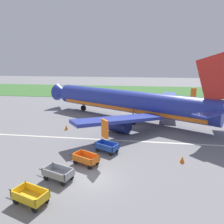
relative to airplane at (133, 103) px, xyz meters
name	(u,v)px	position (x,y,z in m)	size (l,w,h in m)	color
ground_plane	(93,178)	(-2.46, -19.34, -3.05)	(220.00, 220.00, 0.00)	slate
grass_strip	(130,91)	(-2.46, 34.21, -3.02)	(220.00, 28.00, 0.06)	#3D7033
apron_stripe	(109,140)	(-2.46, -9.95, -3.05)	(120.00, 0.36, 0.01)	silver
airplane	(133,103)	(0.00, 0.00, 0.00)	(34.68, 28.75, 11.34)	#28389E
baggage_cart_nearest	(30,196)	(-6.19, -23.27, -2.45)	(3.60, 2.15, 1.07)	gold
baggage_cart_second_in_row	(58,173)	(-5.40, -19.94, -2.45)	(3.59, 2.16, 1.07)	gray
baggage_cart_third_in_row	(86,159)	(-3.77, -16.87, -2.45)	(3.52, 2.34, 1.07)	orange
baggage_cart_fourth_in_row	(107,147)	(-2.19, -13.64, -2.45)	(3.50, 2.38, 1.07)	#234CB2
traffic_cone_near_plane	(66,127)	(-9.41, -6.69, -2.70)	(0.54, 0.54, 0.71)	orange
traffic_cone_mid_apron	(182,159)	(5.78, -15.12, -2.73)	(0.49, 0.49, 0.65)	orange
traffic_cone_by_carts	(113,129)	(-2.48, -6.58, -2.69)	(0.56, 0.56, 0.73)	orange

